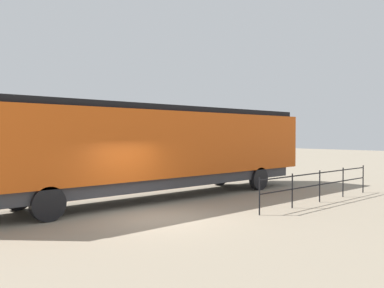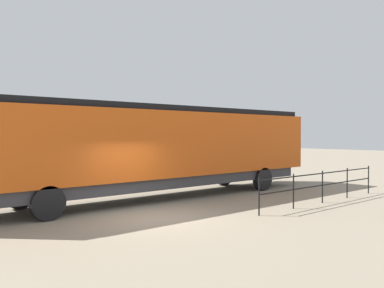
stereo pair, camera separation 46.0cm
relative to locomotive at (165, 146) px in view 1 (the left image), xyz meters
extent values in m
plane|color=gray|center=(3.11, -2.98, -2.19)|extent=(120.00, 120.00, 0.00)
cube|color=#D15114|center=(0.00, -0.47, 0.12)|extent=(2.91, 16.41, 2.63)
cube|color=black|center=(0.00, 6.70, -0.27)|extent=(2.79, 2.09, 1.84)
cube|color=black|center=(0.00, -0.47, 1.55)|extent=(2.62, 15.76, 0.24)
cube|color=#38383D|center=(0.00, -0.47, -1.42)|extent=(2.62, 15.10, 0.45)
cylinder|color=black|center=(-1.30, 4.79, -1.64)|extent=(0.30, 1.10, 1.10)
cylinder|color=black|center=(1.30, 4.79, -1.64)|extent=(0.30, 1.10, 1.10)
cylinder|color=black|center=(-1.30, -5.72, -1.64)|extent=(0.30, 1.10, 1.10)
cylinder|color=black|center=(1.30, -5.72, -1.64)|extent=(0.30, 1.10, 1.10)
cube|color=black|center=(5.15, 3.75, -1.03)|extent=(0.04, 7.74, 0.04)
cube|color=black|center=(5.15, 3.75, -1.50)|extent=(0.04, 7.74, 0.04)
cylinder|color=black|center=(5.15, -0.12, -1.56)|extent=(0.05, 0.05, 1.27)
cylinder|color=black|center=(5.15, 1.82, -1.56)|extent=(0.05, 0.05, 1.27)
cylinder|color=black|center=(5.15, 3.75, -1.56)|extent=(0.05, 0.05, 1.27)
cylinder|color=black|center=(5.15, 5.69, -1.56)|extent=(0.05, 0.05, 1.27)
cylinder|color=black|center=(5.15, 7.62, -1.56)|extent=(0.05, 0.05, 1.27)
camera|label=1|loc=(13.55, -11.00, 0.51)|focal=38.18mm
camera|label=2|loc=(13.85, -10.65, 0.51)|focal=38.18mm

